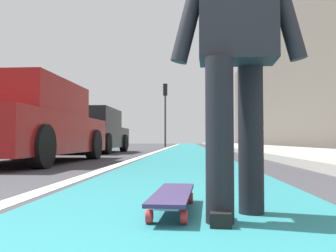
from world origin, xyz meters
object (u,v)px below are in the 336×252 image
object	(u,v)px
parked_car_near	(26,124)
parked_car_mid	(92,132)
skater_person	(237,40)
skateboard	(173,196)
traffic_light	(165,103)
pedestrian_distant	(256,128)

from	to	relation	value
parked_car_near	parked_car_mid	world-z (taller)	parked_car_near
skater_person	parked_car_near	world-z (taller)	skater_person
skateboard	traffic_light	xyz separation A→B (m)	(22.97, 1.49, 2.88)
parked_car_near	pedestrian_distant	size ratio (longest dim) A/B	2.76
parked_car_mid	pedestrian_distant	size ratio (longest dim) A/B	2.71
skater_person	parked_car_mid	size ratio (longest dim) A/B	0.38
skater_person	traffic_light	xyz separation A→B (m)	(23.12, 1.83, 2.03)
skateboard	parked_car_mid	distance (m)	10.60
skater_person	traffic_light	size ratio (longest dim) A/B	0.38
pedestrian_distant	parked_car_near	bearing A→B (deg)	145.24
traffic_light	parked_car_near	bearing A→B (deg)	175.71
skateboard	parked_car_near	distance (m)	5.35
skater_person	parked_car_near	xyz separation A→B (m)	(4.62, 3.22, -0.23)
skateboard	pedestrian_distant	distance (m)	12.90
skateboard	parked_car_near	world-z (taller)	parked_car_near
parked_car_near	skater_person	bearing A→B (deg)	-145.09
pedestrian_distant	skateboard	bearing A→B (deg)	167.66
skater_person	pedestrian_distant	size ratio (longest dim) A/B	1.02
parked_car_near	pedestrian_distant	world-z (taller)	pedestrian_distant
skateboard	skater_person	size ratio (longest dim) A/B	0.52
pedestrian_distant	skater_person	bearing A→B (deg)	169.30
skateboard	traffic_light	distance (m)	23.19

